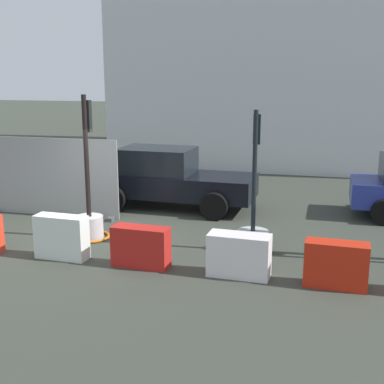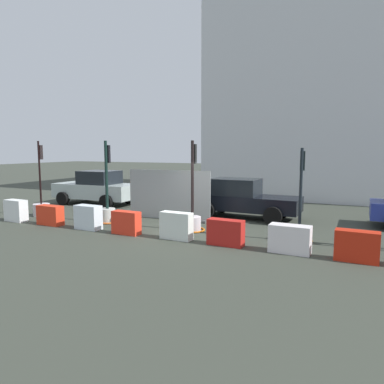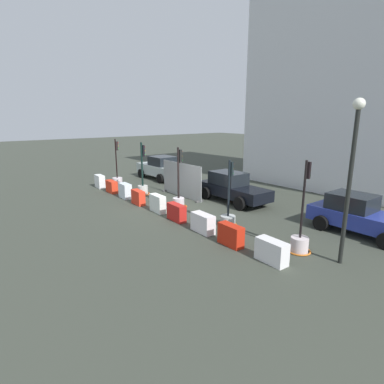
# 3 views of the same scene
# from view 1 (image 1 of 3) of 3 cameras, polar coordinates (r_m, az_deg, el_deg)

# --- Properties ---
(ground_plane) EXTENTS (120.00, 120.00, 0.00)m
(ground_plane) POSITION_cam_1_polar(r_m,az_deg,el_deg) (11.78, -11.94, -5.37)
(ground_plane) COLOR #383D33
(traffic_light_2) EXTENTS (0.92, 0.92, 3.25)m
(traffic_light_2) POSITION_cam_1_polar(r_m,az_deg,el_deg) (11.80, -11.50, -2.48)
(traffic_light_2) COLOR silver
(traffic_light_2) RESTS_ON ground_plane
(traffic_light_3) EXTENTS (0.86, 0.86, 2.99)m
(traffic_light_3) POSITION_cam_1_polar(r_m,az_deg,el_deg) (10.81, 6.88, -4.37)
(traffic_light_3) COLOR #ADB2B1
(traffic_light_3) RESTS_ON ground_plane
(construction_barrier_4) EXTENTS (1.10, 0.44, 0.90)m
(construction_barrier_4) POSITION_cam_1_polar(r_m,az_deg,el_deg) (10.65, -14.48, -4.94)
(construction_barrier_4) COLOR white
(construction_barrier_4) RESTS_ON ground_plane
(construction_barrier_5) EXTENTS (1.14, 0.46, 0.80)m
(construction_barrier_5) POSITION_cam_1_polar(r_m,az_deg,el_deg) (9.94, -5.80, -6.17)
(construction_barrier_5) COLOR red
(construction_barrier_5) RESTS_ON ground_plane
(construction_barrier_6) EXTENTS (1.17, 0.54, 0.80)m
(construction_barrier_6) POSITION_cam_1_polar(r_m,az_deg,el_deg) (9.48, 5.32, -7.11)
(construction_barrier_6) COLOR silver
(construction_barrier_6) RESTS_ON ground_plane
(construction_barrier_7) EXTENTS (1.11, 0.47, 0.82)m
(construction_barrier_7) POSITION_cam_1_polar(r_m,az_deg,el_deg) (9.31, 15.92, -7.89)
(construction_barrier_7) COLOR red
(construction_barrier_7) RESTS_ON ground_plane
(car_black_sedan) EXTENTS (4.65, 2.17, 1.69)m
(car_black_sedan) POSITION_cam_1_polar(r_m,az_deg,el_deg) (14.22, -2.67, 1.53)
(car_black_sedan) COLOR black
(car_black_sedan) RESTS_ON ground_plane
(site_fence_panel) EXTENTS (3.80, 0.50, 2.08)m
(site_fence_panel) POSITION_cam_1_polar(r_m,az_deg,el_deg) (13.84, -15.62, 1.42)
(site_fence_panel) COLOR #949A9A
(site_fence_panel) RESTS_ON ground_plane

